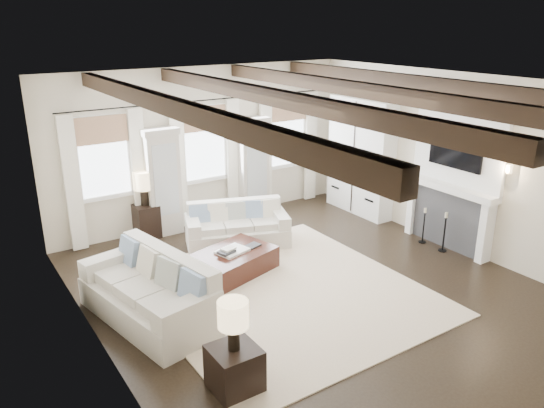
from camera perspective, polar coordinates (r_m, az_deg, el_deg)
ground at (r=8.54m, az=4.52°, el=-9.18°), size 7.50×7.50×0.00m
room_shell at (r=8.94m, az=5.12°, el=5.16°), size 6.54×7.54×3.22m
area_rug at (r=8.42m, az=1.16°, el=-9.46°), size 3.99×4.30×0.02m
sofa_back at (r=10.04m, az=-3.81°, el=-2.58°), size 2.06×1.44×0.81m
sofa_left at (r=7.80m, az=-12.78°, el=-9.40°), size 1.41×2.38×0.95m
ottoman at (r=8.95m, az=-4.50°, el=-6.36°), size 1.67×1.29×0.39m
tray at (r=8.89m, az=-4.30°, el=-5.05°), size 0.58×0.50×0.04m
book_lower at (r=8.76m, az=-4.92°, el=-5.14°), size 0.30×0.26×0.04m
book_upper at (r=8.79m, az=-4.72°, el=-4.81°), size 0.26×0.22×0.03m
book_loose at (r=9.08m, az=-2.06°, el=-4.49°), size 0.28×0.24×0.03m
side_table_front at (r=6.38m, az=-4.05°, el=-17.25°), size 0.54×0.54×0.54m
lamp_front at (r=6.00m, az=-4.21°, el=-12.03°), size 0.35×0.35×0.60m
side_table_back at (r=10.64m, az=-13.32°, el=-1.79°), size 0.44×0.44×0.66m
lamp_back at (r=10.39m, az=-13.66°, el=2.29°), size 0.39×0.39×0.68m
candlestick_near at (r=10.22m, az=18.02°, el=-3.21°), size 0.15×0.15×0.76m
candlestick_far at (r=10.51m, az=15.98°, el=-2.53°), size 0.14×0.14×0.70m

